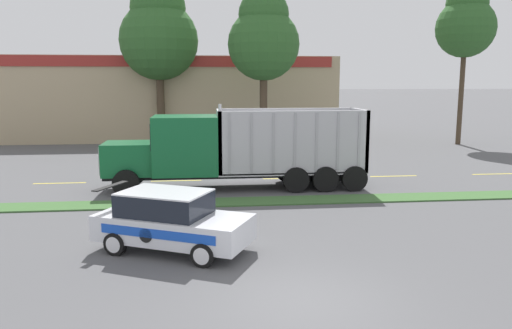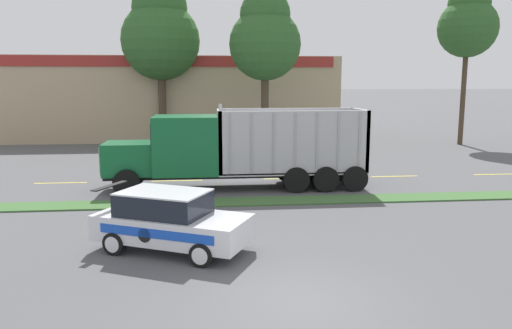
% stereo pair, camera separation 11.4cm
% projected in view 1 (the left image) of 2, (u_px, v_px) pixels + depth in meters
% --- Properties ---
extents(ground_plane, '(600.00, 600.00, 0.00)m').
position_uv_depth(ground_plane, '(303.00, 303.00, 10.68)').
color(ground_plane, '#515154').
extents(grass_verge, '(120.00, 1.35, 0.06)m').
position_uv_depth(grass_verge, '(257.00, 201.00, 19.65)').
color(grass_verge, '#3D6633').
rests_on(grass_verge, ground_plane).
extents(centre_line_3, '(2.40, 0.14, 0.01)m').
position_uv_depth(centre_line_3, '(60.00, 183.00, 23.30)').
color(centre_line_3, yellow).
rests_on(centre_line_3, ground_plane).
extents(centre_line_4, '(2.40, 0.14, 0.01)m').
position_uv_depth(centre_line_4, '(176.00, 181.00, 23.88)').
color(centre_line_4, yellow).
rests_on(centre_line_4, ground_plane).
extents(centre_line_5, '(2.40, 0.14, 0.01)m').
position_uv_depth(centre_line_5, '(287.00, 178.00, 24.46)').
color(centre_line_5, yellow).
rests_on(centre_line_5, ground_plane).
extents(centre_line_6, '(2.40, 0.14, 0.01)m').
position_uv_depth(centre_line_6, '(393.00, 176.00, 25.04)').
color(centre_line_6, yellow).
rests_on(centre_line_6, ground_plane).
extents(centre_line_7, '(2.40, 0.14, 0.01)m').
position_uv_depth(centre_line_7, '(495.00, 174.00, 25.62)').
color(centre_line_7, yellow).
rests_on(centre_line_7, ground_plane).
extents(dump_truck_mid, '(11.40, 2.68, 3.77)m').
position_uv_depth(dump_truck_mid, '(214.00, 151.00, 21.90)').
color(dump_truck_mid, black).
rests_on(dump_truck_mid, ground_plane).
extents(rally_car, '(4.66, 3.55, 1.72)m').
position_uv_depth(rally_car, '(171.00, 220.00, 13.92)').
color(rally_car, silver).
rests_on(rally_car, ground_plane).
extents(store_building_backdrop, '(27.78, 12.10, 6.65)m').
position_uv_depth(store_building_backdrop, '(166.00, 97.00, 43.77)').
color(store_building_backdrop, tan).
rests_on(store_building_backdrop, ground_plane).
extents(tree_behind_left, '(4.86, 4.86, 10.82)m').
position_uv_depth(tree_behind_left, '(264.00, 38.00, 33.59)').
color(tree_behind_left, '#473828').
rests_on(tree_behind_left, ground_plane).
extents(tree_behind_centre, '(5.77, 5.77, 11.99)m').
position_uv_depth(tree_behind_centre, '(159.00, 33.00, 36.52)').
color(tree_behind_centre, '#473828').
rests_on(tree_behind_centre, ground_plane).
extents(tree_behind_right, '(4.27, 4.27, 11.76)m').
position_uv_depth(tree_behind_right, '(466.00, 23.00, 36.33)').
color(tree_behind_right, '#473828').
rests_on(tree_behind_right, ground_plane).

